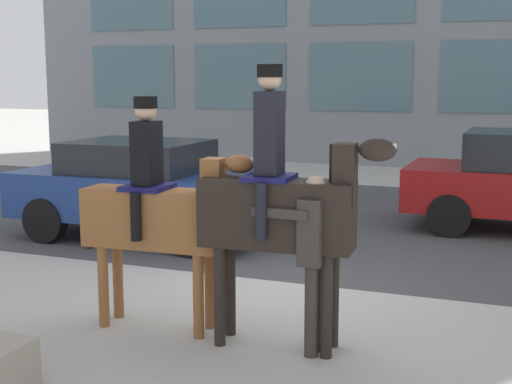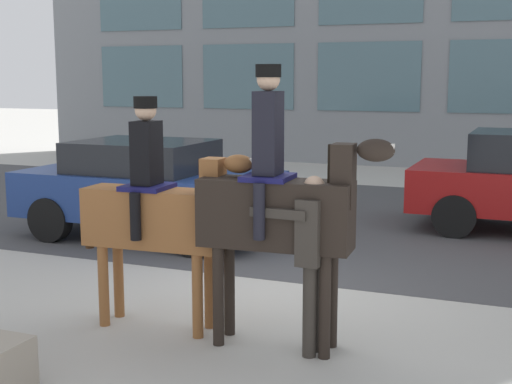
# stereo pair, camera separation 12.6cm
# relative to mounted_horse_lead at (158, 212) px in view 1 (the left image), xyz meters

# --- Properties ---
(ground_plane) EXTENTS (80.00, 80.00, 0.00)m
(ground_plane) POSITION_rel_mounted_horse_lead_xyz_m (0.62, 1.55, -1.24)
(ground_plane) COLOR #B2AFA8
(road_surface) EXTENTS (26.00, 8.50, 0.01)m
(road_surface) POSITION_rel_mounted_horse_lead_xyz_m (0.62, 6.30, -1.23)
(road_surface) COLOR #444447
(road_surface) RESTS_ON ground_plane
(mounted_horse_lead) EXTENTS (1.91, 0.65, 2.41)m
(mounted_horse_lead) POSITION_rel_mounted_horse_lead_xyz_m (0.00, 0.00, 0.00)
(mounted_horse_lead) COLOR brown
(mounted_horse_lead) RESTS_ON ground_plane
(mounted_horse_companion) EXTENTS (1.93, 0.65, 2.72)m
(mounted_horse_companion) POSITION_rel_mounted_horse_lead_xyz_m (1.35, -0.04, 0.16)
(mounted_horse_companion) COLOR black
(mounted_horse_companion) RESTS_ON ground_plane
(pedestrian_bystander) EXTENTS (0.84, 0.43, 1.71)m
(pedestrian_bystander) POSITION_rel_mounted_horse_lead_xyz_m (1.69, -0.10, -0.23)
(pedestrian_bystander) COLOR #332D28
(pedestrian_bystander) RESTS_ON ground_plane
(street_car_near_lane) EXTENTS (4.16, 2.03, 1.58)m
(street_car_near_lane) POSITION_rel_mounted_horse_lead_xyz_m (-2.32, 3.67, -0.40)
(street_car_near_lane) COLOR navy
(street_car_near_lane) RESTS_ON ground_plane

